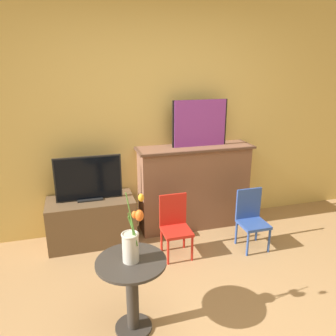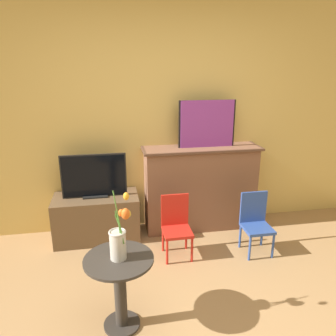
# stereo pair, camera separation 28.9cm
# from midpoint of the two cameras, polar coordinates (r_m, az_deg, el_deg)

# --- Properties ---
(wall_back) EXTENTS (8.00, 0.06, 2.70)m
(wall_back) POSITION_cam_midpoint_polar(r_m,az_deg,el_deg) (3.72, -5.34, 9.46)
(wall_back) COLOR #E0BC66
(wall_back) RESTS_ON ground
(fireplace_mantel) EXTENTS (1.34, 0.39, 0.99)m
(fireplace_mantel) POSITION_cam_midpoint_polar(r_m,az_deg,el_deg) (3.86, 2.38, -3.16)
(fireplace_mantel) COLOR brown
(fireplace_mantel) RESTS_ON ground
(painting) EXTENTS (0.64, 0.03, 0.52)m
(painting) POSITION_cam_midpoint_polar(r_m,az_deg,el_deg) (3.68, 3.34, 7.77)
(painting) COLOR black
(painting) RESTS_ON fireplace_mantel
(tv_stand) EXTENTS (0.92, 0.45, 0.50)m
(tv_stand) POSITION_cam_midpoint_polar(r_m,az_deg,el_deg) (3.72, -15.33, -8.92)
(tv_stand) COLOR brown
(tv_stand) RESTS_ON ground
(tv_monitor) EXTENTS (0.69, 0.12, 0.48)m
(tv_monitor) POSITION_cam_midpoint_polar(r_m,az_deg,el_deg) (3.54, -15.96, -1.91)
(tv_monitor) COLOR black
(tv_monitor) RESTS_ON tv_stand
(chair_red) EXTENTS (0.28, 0.28, 0.63)m
(chair_red) POSITION_cam_midpoint_polar(r_m,az_deg,el_deg) (3.35, -1.28, -9.64)
(chair_red) COLOR red
(chair_red) RESTS_ON ground
(chair_blue) EXTENTS (0.28, 0.28, 0.63)m
(chair_blue) POSITION_cam_midpoint_polar(r_m,az_deg,el_deg) (3.56, 12.03, -8.32)
(chair_blue) COLOR #2D4C99
(chair_blue) RESTS_ON ground
(side_table) EXTENTS (0.50, 0.50, 0.58)m
(side_table) POSITION_cam_midpoint_polar(r_m,az_deg,el_deg) (2.50, -9.81, -19.65)
(side_table) COLOR #332D28
(side_table) RESTS_ON ground
(vase_tulips) EXTENTS (0.16, 0.16, 0.52)m
(vase_tulips) POSITION_cam_midpoint_polar(r_m,az_deg,el_deg) (2.30, -10.03, -12.60)
(vase_tulips) COLOR beige
(vase_tulips) RESTS_ON side_table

